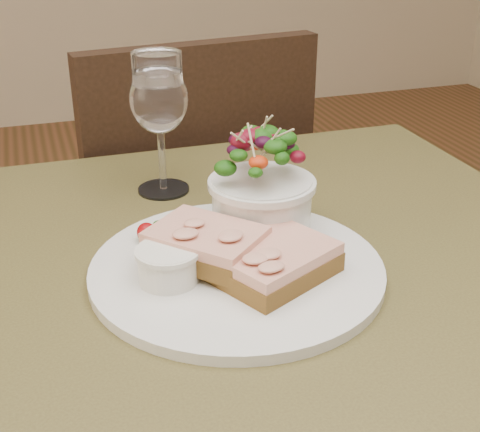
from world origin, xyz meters
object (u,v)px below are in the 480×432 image
object	(u,v)px
chair_far	(178,305)
salad_bowl	(262,181)
ramekin	(168,263)
cafe_table	(258,346)
dinner_plate	(237,269)
sandwich_front	(275,262)
wine_glass	(159,103)
sandwich_back	(206,244)

from	to	relation	value
chair_far	salad_bowl	distance (m)	0.77
ramekin	chair_far	bearing A→B (deg)	77.70
cafe_table	salad_bowl	distance (m)	0.19
cafe_table	chair_far	size ratio (longest dim) A/B	0.89
cafe_table	salad_bowl	xyz separation A→B (m)	(0.03, 0.07, 0.17)
dinner_plate	ramekin	size ratio (longest dim) A/B	5.12
chair_far	ramekin	world-z (taller)	chair_far
chair_far	dinner_plate	distance (m)	0.79
ramekin	salad_bowl	xyz separation A→B (m)	(0.13, 0.08, 0.04)
sandwich_front	ramekin	xyz separation A→B (m)	(-0.11, 0.02, 0.00)
dinner_plate	salad_bowl	xyz separation A→B (m)	(0.05, 0.07, 0.07)
ramekin	wine_glass	world-z (taller)	wine_glass
ramekin	wine_glass	xyz separation A→B (m)	(0.05, 0.25, 0.09)
chair_far	sandwich_front	size ratio (longest dim) A/B	6.16
sandwich_back	salad_bowl	bearing A→B (deg)	83.94
sandwich_back	salad_bowl	size ratio (longest dim) A/B	1.12
chair_far	sandwich_back	world-z (taller)	chair_far
sandwich_front	sandwich_back	size ratio (longest dim) A/B	1.03
chair_far	sandwich_back	size ratio (longest dim) A/B	6.35
sandwich_front	ramekin	world-z (taller)	ramekin
cafe_table	ramekin	xyz separation A→B (m)	(-0.10, -0.01, 0.13)
dinner_plate	wine_glass	distance (m)	0.27
chair_far	wine_glass	world-z (taller)	wine_glass
salad_bowl	cafe_table	bearing A→B (deg)	-110.93
cafe_table	dinner_plate	xyz separation A→B (m)	(-0.03, -0.00, 0.11)
salad_bowl	dinner_plate	bearing A→B (deg)	-126.11
cafe_table	wine_glass	world-z (taller)	wine_glass
sandwich_front	salad_bowl	xyz separation A→B (m)	(0.02, 0.11, 0.04)
salad_bowl	sandwich_front	bearing A→B (deg)	-102.39
wine_glass	salad_bowl	bearing A→B (deg)	-64.08
sandwich_front	wine_glass	world-z (taller)	wine_glass
ramekin	wine_glass	distance (m)	0.27
chair_far	dinner_plate	world-z (taller)	chair_far
ramekin	cafe_table	bearing A→B (deg)	5.69
salad_bowl	sandwich_back	bearing A→B (deg)	-143.62
cafe_table	chair_far	distance (m)	0.73
cafe_table	ramekin	size ratio (longest dim) A/B	13.07
sandwich_front	wine_glass	distance (m)	0.30
dinner_plate	cafe_table	bearing A→B (deg)	2.73
sandwich_back	sandwich_front	bearing A→B (deg)	10.23
dinner_plate	ramekin	distance (m)	0.08
cafe_table	sandwich_front	xyz separation A→B (m)	(0.00, -0.03, 0.13)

